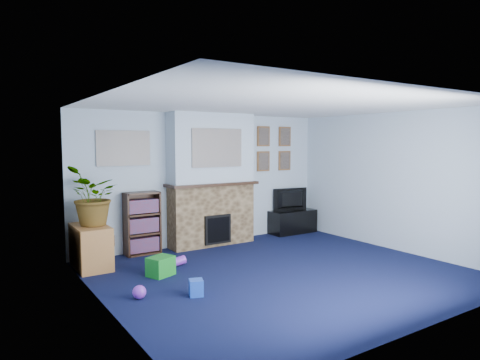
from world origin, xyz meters
TOP-DOWN VIEW (x-y plane):
  - floor at (0.00, 0.00)m, footprint 5.00×4.50m
  - ceiling at (0.00, 0.00)m, footprint 5.00×4.50m
  - wall_back at (0.00, 2.25)m, footprint 5.00×0.04m
  - wall_front at (0.00, -2.25)m, footprint 5.00×0.04m
  - wall_left at (-2.50, 0.00)m, footprint 0.04×4.50m
  - wall_right at (2.50, 0.00)m, footprint 0.04×4.50m
  - chimney_breast at (0.00, 2.05)m, footprint 1.72×0.50m
  - collage_main at (0.00, 1.84)m, footprint 1.00×0.03m
  - collage_left at (-1.55, 2.23)m, footprint 0.90×0.03m
  - portrait_tl at (1.30, 2.23)m, footprint 0.30×0.03m
  - portrait_tr at (1.85, 2.23)m, footprint 0.30×0.03m
  - portrait_bl at (1.30, 2.23)m, footprint 0.30×0.03m
  - portrait_br at (1.85, 2.23)m, footprint 0.30×0.03m
  - tv_stand at (1.92, 2.03)m, footprint 1.00×0.42m
  - television at (1.92, 2.05)m, footprint 0.80×0.21m
  - bookshelf at (-1.31, 2.11)m, footprint 0.58×0.28m
  - sideboard at (-2.24, 1.75)m, footprint 0.46×0.82m
  - potted_plant at (-2.19, 1.70)m, footprint 0.90×0.97m
  - mantel_clock at (-0.10, 2.00)m, footprint 0.10×0.06m
  - mantel_candle at (0.37, 2.00)m, footprint 0.05×0.05m
  - mantel_teddy at (-0.61, 2.00)m, footprint 0.14×0.14m
  - mantel_can at (0.74, 2.00)m, footprint 0.06×0.06m
  - green_crate at (-1.52, 0.82)m, footprint 0.42×0.38m
  - toy_ball at (-2.09, 0.12)m, footprint 0.16×0.16m
  - toy_block at (-1.47, -0.16)m, footprint 0.21×0.21m
  - toy_tube at (-1.14, 1.12)m, footprint 0.29×0.13m

SIDE VIEW (x-z plane):
  - floor at x=0.00m, z-range -0.01..0.01m
  - toy_tube at x=-1.14m, z-range -0.01..0.15m
  - toy_ball at x=-2.09m, z-range 0.01..0.17m
  - toy_block at x=-1.47m, z-range 0.01..0.21m
  - green_crate at x=-1.52m, z-range 0.00..0.28m
  - tv_stand at x=1.92m, z-range -0.01..0.46m
  - sideboard at x=-2.24m, z-range 0.03..0.67m
  - bookshelf at x=-1.31m, z-range -0.02..1.03m
  - television at x=1.92m, z-range 0.47..0.93m
  - potted_plant at x=-2.19m, z-range 0.64..1.53m
  - chimney_breast at x=0.00m, z-range -0.02..2.38m
  - wall_back at x=0.00m, z-range 0.00..2.40m
  - wall_front at x=0.00m, z-range 0.00..2.40m
  - wall_left at x=-2.50m, z-range 0.00..2.40m
  - wall_right at x=2.50m, z-range 0.00..2.40m
  - mantel_can at x=0.74m, z-range 1.15..1.27m
  - mantel_teddy at x=-0.61m, z-range 1.14..1.29m
  - mantel_clock at x=-0.10m, z-range 1.15..1.29m
  - mantel_candle at x=0.37m, z-range 1.16..1.30m
  - portrait_bl at x=1.30m, z-range 1.30..1.70m
  - portrait_br at x=1.85m, z-range 1.30..1.70m
  - collage_left at x=-1.55m, z-range 1.49..2.07m
  - collage_main at x=0.00m, z-range 1.44..2.12m
  - portrait_tl at x=1.30m, z-range 1.80..2.20m
  - portrait_tr at x=1.85m, z-range 1.80..2.20m
  - ceiling at x=0.00m, z-range 2.40..2.40m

